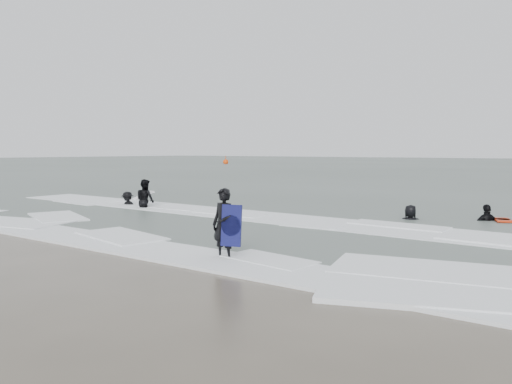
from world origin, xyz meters
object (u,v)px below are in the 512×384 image
Objects in this scene: surfer_centre at (224,260)px; surfer_breaker at (128,206)px; surfer_wading at (145,209)px; surfer_right_near at (487,222)px; surfer_right_far at (410,221)px; buoy at (226,162)px.

surfer_breaker is at bearing 151.23° from surfer_centre.
surfer_wading is 1.46m from surfer_breaker.
surfer_right_near is at bearing 71.05° from surfer_centre.
surfer_wading is at bearing -3.04° from surfer_right_far.
buoy reaches higher than surfer_breaker.
surfer_wading reaches higher than surfer_breaker.
buoy reaches higher than surfer_right_far.
surfer_breaker is at bearing -24.11° from surfer_right_near.
surfer_centre is at bearing 29.80° from surfer_right_near.
surfer_wading is 1.13× the size of buoy.
surfer_centre is 12.39m from surfer_breaker.
surfer_right_far reaches higher than surfer_breaker.
surfer_centre is 11.05m from surfer_wading.
surfer_centre is 1.04× the size of buoy.
surfer_wading is at bearing 148.50° from surfer_centre.
surfer_right_far is at bearing -44.79° from buoy.
surfer_wading is 1.22× the size of surfer_breaker.
surfer_right_near is at bearing -151.39° from surfer_wading.
surfer_wading reaches higher than surfer_right_near.
surfer_right_far reaches higher than surfer_centre.
surfer_right_near reaches higher than surfer_breaker.
surfer_right_near is 76.31m from buoy.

